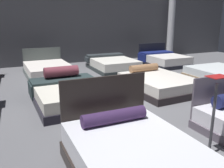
{
  "coord_description": "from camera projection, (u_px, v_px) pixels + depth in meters",
  "views": [
    {
      "loc": [
        -2.55,
        -4.74,
        1.9
      ],
      "look_at": [
        -0.31,
        0.17,
        0.43
      ],
      "focal_mm": 38.68,
      "sensor_mm": 36.0,
      "label": 1
    }
  ],
  "objects": [
    {
      "name": "bed_11",
      "position": [
        164.0,
        60.0,
        10.09
      ],
      "size": [
        1.52,
        1.94,
        0.83
      ],
      "rotation": [
        0.0,
        0.0,
        0.01
      ],
      "color": "black",
      "rests_on": "ground_plane"
    },
    {
      "name": "showroom_back_wall",
      "position": [
        65.0,
        22.0,
        10.14
      ],
      "size": [
        18.0,
        0.06,
        3.5
      ],
      "primitive_type": "cube",
      "color": "#47474C",
      "rests_on": "ground_plane"
    },
    {
      "name": "support_pillar",
      "position": [
        171.0,
        21.0,
        11.76
      ],
      "size": [
        0.33,
        0.33,
        3.5
      ],
      "primitive_type": "cylinder",
      "color": "silver",
      "rests_on": "ground_plane"
    },
    {
      "name": "bed_5",
      "position": [
        69.0,
        94.0,
        5.54
      ],
      "size": [
        1.6,
        1.97,
        0.75
      ],
      "rotation": [
        0.0,
        0.0,
        0.01
      ],
      "color": "black",
      "rests_on": "ground_plane"
    },
    {
      "name": "price_sign",
      "position": [
        212.0,
        126.0,
        3.35
      ],
      "size": [
        0.28,
        0.24,
        1.17
      ],
      "color": "#3F3F44",
      "rests_on": "ground_plane"
    },
    {
      "name": "ground_plane",
      "position": [
        127.0,
        102.0,
        5.68
      ],
      "size": [
        18.0,
        18.0,
        0.02
      ],
      "primitive_type": "cube",
      "color": "#5B5B60"
    },
    {
      "name": "bed_6",
      "position": [
        158.0,
        84.0,
        6.47
      ],
      "size": [
        1.63,
        2.04,
        0.62
      ],
      "rotation": [
        0.0,
        0.0,
        0.05
      ],
      "color": "black",
      "rests_on": "ground_plane"
    },
    {
      "name": "bed_1",
      "position": [
        139.0,
        162.0,
        2.84
      ],
      "size": [
        1.44,
        2.15,
        1.09
      ],
      "rotation": [
        0.0,
        0.0,
        0.0
      ],
      "color": "black",
      "rests_on": "ground_plane"
    },
    {
      "name": "bed_9",
      "position": [
        48.0,
        70.0,
        8.17
      ],
      "size": [
        1.49,
        2.1,
        0.85
      ],
      "rotation": [
        0.0,
        0.0,
        0.02
      ],
      "color": "#4F5955",
      "rests_on": "ground_plane"
    },
    {
      "name": "bed_10",
      "position": [
        112.0,
        64.0,
        9.18
      ],
      "size": [
        1.62,
        2.03,
        0.5
      ],
      "rotation": [
        0.0,
        0.0,
        -0.01
      ],
      "color": "#262D2E",
      "rests_on": "ground_plane"
    }
  ]
}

